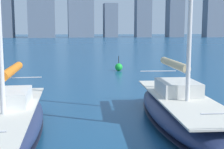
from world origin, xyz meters
name	(u,v)px	position (x,y,z in m)	size (l,w,h in m)	color
city_skyline	(65,1)	(-2.42, -162.18, 18.94)	(174.68, 23.95, 46.13)	slate
sailboat_tan	(181,108)	(-2.50, -7.45, 0.67)	(3.41, 9.50, 12.31)	navy
sailboat_orange	(8,121)	(4.02, -6.86, 0.66)	(2.55, 8.81, 11.58)	navy
channel_buoy	(119,67)	(-3.31, -24.33, 0.36)	(0.70, 0.70, 1.40)	green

